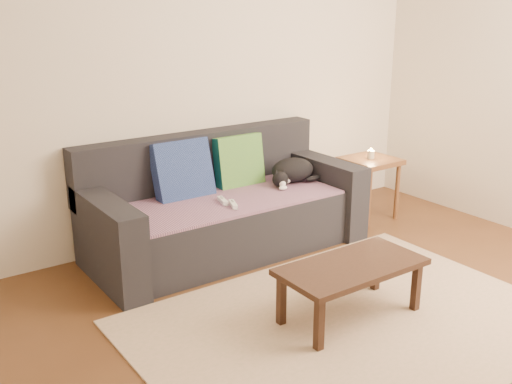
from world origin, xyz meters
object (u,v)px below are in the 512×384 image
wii_remote_b (233,204)px  sofa (223,211)px  coffee_table (351,271)px  cat (292,171)px  wii_remote_a (223,201)px  side_table (370,169)px

wii_remote_b → sofa: bearing=4.2°
wii_remote_b → coffee_table: bearing=-152.3°
cat → coffee_table: (-0.59, -1.32, -0.22)m
wii_remote_a → coffee_table: (0.15, -1.20, -0.14)m
wii_remote_a → side_table: side_table is taller
sofa → side_table: size_ratio=3.88×
wii_remote_b → side_table: size_ratio=0.28×
cat → wii_remote_a: size_ratio=3.11×
wii_remote_b → wii_remote_a: bearing=29.9°
wii_remote_a → coffee_table: 1.22m
sofa → wii_remote_b: 0.32m
sofa → wii_remote_b: size_ratio=14.00×
cat → side_table: size_ratio=0.86×
sofa → cat: (0.64, -0.03, 0.22)m
wii_remote_a → cat: bearing=-66.4°
cat → coffee_table: cat is taller
side_table → wii_remote_b: bearing=-174.7°
sofa → wii_remote_a: sofa is taller
coffee_table → cat: bearing=66.1°
cat → wii_remote_b: cat is taller
sofa → coffee_table: (0.05, -1.36, 0.00)m
cat → wii_remote_b: 0.76m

